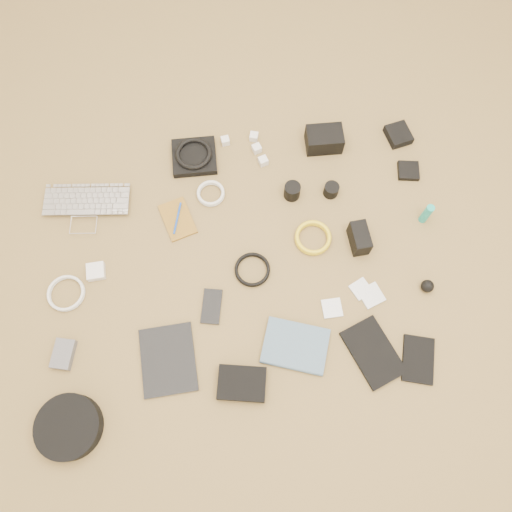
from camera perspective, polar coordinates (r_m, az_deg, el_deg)
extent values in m
cube|color=olive|center=(1.78, -1.56, -1.26)|extent=(4.00, 4.00, 0.04)
imported|color=#B4B5B9|center=(1.93, -18.86, 4.81)|extent=(0.35, 0.27, 0.02)
cube|color=black|center=(1.95, -7.07, 11.18)|extent=(0.18, 0.17, 0.03)
torus|color=black|center=(1.93, -7.15, 11.54)|extent=(0.17, 0.17, 0.02)
cube|color=silver|center=(1.98, -3.53, 13.01)|extent=(0.03, 0.03, 0.03)
cube|color=silver|center=(1.99, -0.24, 13.48)|extent=(0.04, 0.04, 0.03)
cube|color=silver|center=(1.96, 0.08, 12.18)|extent=(0.04, 0.04, 0.03)
cube|color=silver|center=(1.93, 0.82, 10.81)|extent=(0.04, 0.04, 0.03)
cube|color=black|center=(1.97, 7.79, 13.07)|extent=(0.14, 0.11, 0.08)
cube|color=black|center=(2.06, 15.96, 13.18)|extent=(0.10, 0.11, 0.03)
cube|color=brown|center=(1.85, -8.95, 4.19)|extent=(0.13, 0.17, 0.01)
cylinder|color=#1540AF|center=(1.84, -8.98, 4.29)|extent=(0.05, 0.12, 0.01)
torus|color=silver|center=(1.88, -5.17, 7.05)|extent=(0.12, 0.12, 0.01)
cylinder|color=black|center=(1.85, 4.15, 7.41)|extent=(0.07, 0.07, 0.06)
cylinder|color=black|center=(1.88, 8.59, 7.47)|extent=(0.07, 0.07, 0.05)
cube|color=black|center=(2.00, 17.02, 9.30)|extent=(0.09, 0.09, 0.02)
cube|color=silver|center=(1.83, -17.83, -1.69)|extent=(0.06, 0.06, 0.03)
torus|color=silver|center=(1.85, -20.83, -4.04)|extent=(0.16, 0.16, 0.01)
torus|color=black|center=(1.75, -0.42, -1.63)|extent=(0.13, 0.13, 0.01)
torus|color=yellow|center=(1.80, 6.50, 2.00)|extent=(0.15, 0.15, 0.01)
cube|color=black|center=(1.80, 11.73, 2.01)|extent=(0.06, 0.11, 0.08)
cylinder|color=teal|center=(1.89, 18.90, 4.59)|extent=(0.04, 0.04, 0.10)
cube|color=#525156|center=(1.79, -21.16, -10.42)|extent=(0.09, 0.11, 0.03)
cube|color=black|center=(1.71, -10.00, -11.59)|extent=(0.18, 0.23, 0.01)
cube|color=black|center=(1.72, -5.10, -5.76)|extent=(0.09, 0.14, 0.01)
cube|color=silver|center=(1.73, 8.68, -5.92)|extent=(0.07, 0.07, 0.01)
cube|color=silver|center=(1.77, 11.89, -3.71)|extent=(0.08, 0.08, 0.01)
cube|color=silver|center=(1.77, 13.04, -4.42)|extent=(0.09, 0.09, 0.01)
sphere|color=black|center=(1.82, 19.00, -3.27)|extent=(0.06, 0.06, 0.04)
cylinder|color=black|center=(1.74, -20.60, -17.81)|extent=(0.25, 0.25, 0.06)
cube|color=black|center=(1.66, -1.63, -14.36)|extent=(0.18, 0.14, 0.04)
imported|color=#476278|center=(1.67, 4.00, -12.81)|extent=(0.25, 0.23, 0.02)
cube|color=black|center=(1.73, 13.22, -10.67)|extent=(0.19, 0.24, 0.02)
cube|color=black|center=(1.76, 18.04, -11.18)|extent=(0.15, 0.18, 0.01)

